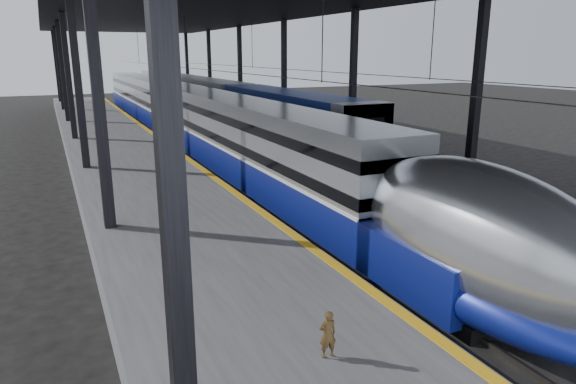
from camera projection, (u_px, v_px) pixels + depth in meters
ground at (340, 282)px, 15.07m from camera, size 160.00×160.00×0.00m
platform at (122, 156)px, 31.01m from camera, size 6.00×80.00×1.00m
yellow_strip at (168, 144)px, 32.02m from camera, size 0.30×80.00×0.01m
rails at (246, 152)px, 34.38m from camera, size 6.52×80.00×0.16m
canopy at (202, 8)px, 30.96m from camera, size 18.00×75.00×9.47m
tgv_train at (191, 119)px, 36.85m from camera, size 2.89×65.20×4.15m
second_train at (210, 101)px, 49.36m from camera, size 2.99×56.05×4.12m
child at (328, 334)px, 9.49m from camera, size 0.36×0.25×0.94m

